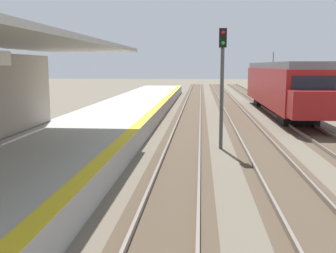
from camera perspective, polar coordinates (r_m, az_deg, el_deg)
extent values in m
cube|color=#A8A8A3|center=(15.92, -14.29, -3.16)|extent=(5.00, 80.00, 0.90)
cube|color=yellow|center=(15.25, -6.33, -1.72)|extent=(0.50, 80.00, 0.01)
cube|color=#4C3D2D|center=(19.09, 2.37, -2.31)|extent=(2.34, 120.00, 0.01)
cube|color=slate|center=(19.11, 0.22, -2.05)|extent=(0.08, 120.00, 0.15)
cube|color=slate|center=(19.06, 4.54, -2.11)|extent=(0.08, 120.00, 0.15)
cube|color=#4C3D2D|center=(19.26, 12.54, -2.41)|extent=(2.34, 120.00, 0.01)
cube|color=slate|center=(19.16, 10.42, -2.17)|extent=(0.08, 120.00, 0.15)
cube|color=slate|center=(19.35, 14.66, -2.20)|extent=(0.08, 120.00, 0.15)
cube|color=#4C3D2D|center=(20.01, 22.24, -2.44)|extent=(2.34, 120.00, 0.01)
cube|color=slate|center=(19.79, 20.26, -2.22)|extent=(0.08, 120.00, 0.15)
cube|color=maroon|center=(31.89, 15.71, 5.54)|extent=(2.90, 18.00, 2.70)
cube|color=slate|center=(31.85, 15.82, 8.36)|extent=(2.67, 18.00, 0.44)
cube|color=black|center=(23.09, 19.98, 5.27)|extent=(2.32, 0.06, 1.21)
cube|color=maroon|center=(22.40, 20.38, 2.91)|extent=(2.78, 1.60, 1.49)
cube|color=black|center=(32.18, 18.30, 6.17)|extent=(0.04, 15.84, 0.86)
cylinder|color=#333333|center=(35.40, 14.75, 9.49)|extent=(0.06, 0.06, 0.90)
cube|color=black|center=(26.34, 17.95, 1.11)|extent=(2.18, 2.20, 0.72)
cube|color=black|center=(37.76, 13.93, 3.45)|extent=(2.18, 2.20, 0.72)
cylinder|color=#4C4C4C|center=(17.61, 7.64, 3.91)|extent=(0.16, 0.16, 4.40)
cube|color=black|center=(17.59, 7.81, 12.38)|extent=(0.32, 0.24, 0.80)
sphere|color=red|center=(17.47, 7.85, 13.13)|extent=(0.16, 0.16, 0.16)
sphere|color=green|center=(17.44, 7.82, 11.69)|extent=(0.16, 0.16, 0.16)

